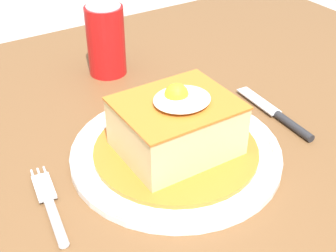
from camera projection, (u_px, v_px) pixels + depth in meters
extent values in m
cube|color=brown|center=(136.00, 151.00, 0.68)|extent=(1.30, 0.88, 0.04)
cylinder|color=brown|center=(250.00, 127.00, 1.39)|extent=(0.07, 0.07, 0.70)
cylinder|color=white|center=(176.00, 154.00, 0.63)|extent=(0.28, 0.28, 0.01)
torus|color=white|center=(176.00, 150.00, 0.63)|extent=(0.28, 0.28, 0.01)
cylinder|color=#C66B23|center=(176.00, 150.00, 0.63)|extent=(0.22, 0.22, 0.01)
cube|color=#E5C684|center=(176.00, 127.00, 0.61)|extent=(0.15, 0.12, 0.07)
cube|color=#C66B23|center=(176.00, 103.00, 0.59)|extent=(0.15, 0.12, 0.00)
ellipsoid|color=white|center=(182.00, 99.00, 0.58)|extent=(0.07, 0.07, 0.01)
sphere|color=yellow|center=(177.00, 95.00, 0.58)|extent=(0.03, 0.03, 0.03)
cylinder|color=silver|center=(56.00, 222.00, 0.53)|extent=(0.02, 0.08, 0.01)
cube|color=silver|center=(44.00, 187.00, 0.58)|extent=(0.03, 0.05, 0.00)
cylinder|color=silver|center=(46.00, 173.00, 0.60)|extent=(0.01, 0.03, 0.00)
cylinder|color=silver|center=(40.00, 175.00, 0.59)|extent=(0.01, 0.03, 0.00)
cylinder|color=silver|center=(33.00, 177.00, 0.59)|extent=(0.01, 0.03, 0.00)
cylinder|color=#262628|center=(294.00, 126.00, 0.69)|extent=(0.02, 0.08, 0.01)
cube|color=silver|center=(258.00, 101.00, 0.75)|extent=(0.02, 0.09, 0.00)
cylinder|color=red|center=(106.00, 41.00, 0.81)|extent=(0.07, 0.07, 0.12)
cylinder|color=silver|center=(103.00, 6.00, 0.77)|extent=(0.06, 0.06, 0.00)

